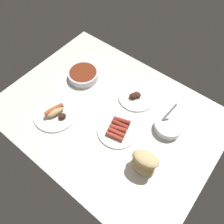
{
  "coord_description": "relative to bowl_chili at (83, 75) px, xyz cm",
  "views": [
    {
      "loc": [
        -44.32,
        52.2,
        105.66
      ],
      "look_at": [
        -2.2,
        -0.51,
        3.0
      ],
      "focal_mm": 35.89,
      "sensor_mm": 36.0,
      "label": 1
    }
  ],
  "objects": [
    {
      "name": "plate_sausages",
      "position": [
        -40.0,
        16.29,
        -1.68
      ],
      "size": [
        22.48,
        22.48,
        3.37
      ],
      "color": "white",
      "rests_on": "ground_plane"
    },
    {
      "name": "ground_plane",
      "position": [
        -29.15,
        11.22,
        -4.26
      ],
      "size": [
        120.0,
        90.0,
        3.0
      ],
      "primitive_type": "cube",
      "color": "silver"
    },
    {
      "name": "bowl_coleslaw",
      "position": [
        -60.2,
        -0.96,
        0.05
      ],
      "size": [
        14.83,
        14.83,
        15.16
      ],
      "color": "silver",
      "rests_on": "ground_plane"
    },
    {
      "name": "plate_grilled_meat",
      "position": [
        -34.78,
        -7.88,
        -1.89
      ],
      "size": [
        21.69,
        21.69,
        4.04
      ],
      "color": "white",
      "rests_on": "ground_plane"
    },
    {
      "name": "bread_stack",
      "position": [
        -61.82,
        25.07,
        4.44
      ],
      "size": [
        13.96,
        9.89,
        14.4
      ],
      "color": "#E5C689",
      "rests_on": "ground_plane"
    },
    {
      "name": "bowl_chili",
      "position": [
        0.0,
        0.0,
        0.0
      ],
      "size": [
        18.68,
        18.68,
        5.04
      ],
      "color": "white",
      "rests_on": "ground_plane"
    },
    {
      "name": "plate_hotdog_assembled",
      "position": [
        -6.28,
        29.98,
        -1.12
      ],
      "size": [
        24.52,
        24.52,
        5.61
      ],
      "color": "white",
      "rests_on": "ground_plane"
    }
  ]
}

